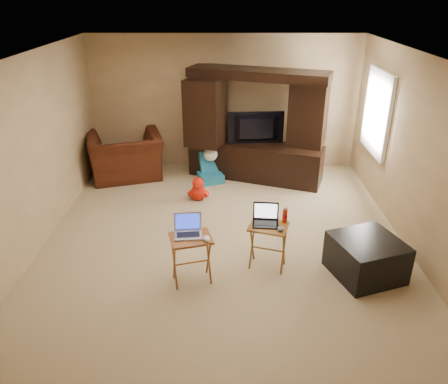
{
  "coord_description": "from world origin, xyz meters",
  "views": [
    {
      "loc": [
        0.03,
        -5.37,
        3.24
      ],
      "look_at": [
        0.0,
        -0.2,
        0.8
      ],
      "focal_mm": 35.0,
      "sensor_mm": 36.0,
      "label": 1
    }
  ],
  "objects_px": {
    "laptop_left": "(188,227)",
    "mouse_right": "(281,229)",
    "child_rocker": "(210,168)",
    "tray_table_right": "(268,246)",
    "laptop_right": "(266,216)",
    "recliner": "(126,156)",
    "tray_table_left": "(192,260)",
    "water_bottle": "(285,216)",
    "entertainment_center": "(256,126)",
    "plush_toy": "(198,189)",
    "mouse_left": "(207,239)",
    "ottoman": "(366,257)",
    "push_toy": "(304,168)",
    "television": "(257,129)"
  },
  "relations": [
    {
      "from": "television",
      "to": "laptop_right",
      "type": "relative_size",
      "value": 3.2
    },
    {
      "from": "entertainment_center",
      "to": "tray_table_left",
      "type": "xyz_separation_m",
      "value": [
        -0.94,
        -3.18,
        -0.68
      ]
    },
    {
      "from": "laptop_left",
      "to": "laptop_right",
      "type": "relative_size",
      "value": 1.02
    },
    {
      "from": "entertainment_center",
      "to": "tray_table_right",
      "type": "relative_size",
      "value": 4.03
    },
    {
      "from": "entertainment_center",
      "to": "tray_table_left",
      "type": "height_order",
      "value": "entertainment_center"
    },
    {
      "from": "tray_table_right",
      "to": "entertainment_center",
      "type": "bearing_deg",
      "value": 107.1
    },
    {
      "from": "tray_table_left",
      "to": "laptop_right",
      "type": "height_order",
      "value": "laptop_right"
    },
    {
      "from": "push_toy",
      "to": "television",
      "type": "bearing_deg",
      "value": -166.46
    },
    {
      "from": "television",
      "to": "ottoman",
      "type": "height_order",
      "value": "television"
    },
    {
      "from": "ottoman",
      "to": "tray_table_right",
      "type": "height_order",
      "value": "tray_table_right"
    },
    {
      "from": "push_toy",
      "to": "mouse_right",
      "type": "relative_size",
      "value": 5.06
    },
    {
      "from": "plush_toy",
      "to": "tray_table_left",
      "type": "relative_size",
      "value": 0.67
    },
    {
      "from": "push_toy",
      "to": "tray_table_right",
      "type": "relative_size",
      "value": 1.03
    },
    {
      "from": "child_rocker",
      "to": "mouse_right",
      "type": "xyz_separation_m",
      "value": [
        0.94,
        -2.8,
        0.35
      ]
    },
    {
      "from": "television",
      "to": "tray_table_left",
      "type": "xyz_separation_m",
      "value": [
        -0.94,
        -3.14,
        -0.64
      ]
    },
    {
      "from": "recliner",
      "to": "tray_table_right",
      "type": "distance_m",
      "value": 3.74
    },
    {
      "from": "plush_toy",
      "to": "mouse_right",
      "type": "bearing_deg",
      "value": -61.27
    },
    {
      "from": "laptop_right",
      "to": "mouse_right",
      "type": "xyz_separation_m",
      "value": [
        0.17,
        -0.14,
        -0.1
      ]
    },
    {
      "from": "push_toy",
      "to": "ottoman",
      "type": "distance_m",
      "value": 2.93
    },
    {
      "from": "mouse_right",
      "to": "recliner",
      "type": "bearing_deg",
      "value": 129.8
    },
    {
      "from": "child_rocker",
      "to": "water_bottle",
      "type": "xyz_separation_m",
      "value": [
        1.01,
        -2.6,
        0.42
      ]
    },
    {
      "from": "water_bottle",
      "to": "tray_table_left",
      "type": "bearing_deg",
      "value": -161.04
    },
    {
      "from": "recliner",
      "to": "tray_table_left",
      "type": "relative_size",
      "value": 2.09
    },
    {
      "from": "mouse_left",
      "to": "television",
      "type": "bearing_deg",
      "value": 76.76
    },
    {
      "from": "water_bottle",
      "to": "child_rocker",
      "type": "bearing_deg",
      "value": 111.19
    },
    {
      "from": "plush_toy",
      "to": "ottoman",
      "type": "height_order",
      "value": "ottoman"
    },
    {
      "from": "tray_table_right",
      "to": "laptop_right",
      "type": "relative_size",
      "value": 1.91
    },
    {
      "from": "child_rocker",
      "to": "ottoman",
      "type": "xyz_separation_m",
      "value": [
        2.0,
        -2.84,
        -0.03
      ]
    },
    {
      "from": "child_rocker",
      "to": "tray_table_right",
      "type": "height_order",
      "value": "tray_table_right"
    },
    {
      "from": "tray_table_right",
      "to": "tray_table_left",
      "type": "bearing_deg",
      "value": -144.29
    },
    {
      "from": "child_rocker",
      "to": "tray_table_left",
      "type": "bearing_deg",
      "value": -113.69
    },
    {
      "from": "child_rocker",
      "to": "tray_table_right",
      "type": "relative_size",
      "value": 0.91
    },
    {
      "from": "plush_toy",
      "to": "entertainment_center",
      "type": "bearing_deg",
      "value": 43.71
    },
    {
      "from": "plush_toy",
      "to": "laptop_right",
      "type": "relative_size",
      "value": 1.3
    },
    {
      "from": "laptop_left",
      "to": "mouse_left",
      "type": "distance_m",
      "value": 0.26
    },
    {
      "from": "mouse_left",
      "to": "tray_table_right",
      "type": "bearing_deg",
      "value": 27.06
    },
    {
      "from": "entertainment_center",
      "to": "mouse_right",
      "type": "xyz_separation_m",
      "value": [
        0.12,
        -2.99,
        -0.37
      ]
    },
    {
      "from": "tray_table_left",
      "to": "mouse_left",
      "type": "height_order",
      "value": "mouse_left"
    },
    {
      "from": "ottoman",
      "to": "mouse_right",
      "type": "bearing_deg",
      "value": 178.22
    },
    {
      "from": "laptop_left",
      "to": "mouse_right",
      "type": "distance_m",
      "value": 1.11
    },
    {
      "from": "child_rocker",
      "to": "plush_toy",
      "type": "distance_m",
      "value": 0.79
    },
    {
      "from": "plush_toy",
      "to": "recliner",
      "type": "bearing_deg",
      "value": 145.07
    },
    {
      "from": "mouse_right",
      "to": "plush_toy",
      "type": "bearing_deg",
      "value": 118.73
    },
    {
      "from": "laptop_left",
      "to": "ottoman",
      "type": "bearing_deg",
      "value": -2.77
    },
    {
      "from": "mouse_left",
      "to": "mouse_right",
      "type": "distance_m",
      "value": 0.91
    },
    {
      "from": "recliner",
      "to": "laptop_left",
      "type": "distance_m",
      "value": 3.49
    },
    {
      "from": "television",
      "to": "recliner",
      "type": "distance_m",
      "value": 2.45
    },
    {
      "from": "entertainment_center",
      "to": "recliner",
      "type": "relative_size",
      "value": 1.88
    },
    {
      "from": "entertainment_center",
      "to": "laptop_right",
      "type": "bearing_deg",
      "value": -71.27
    },
    {
      "from": "laptop_left",
      "to": "water_bottle",
      "type": "distance_m",
      "value": 1.22
    }
  ]
}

